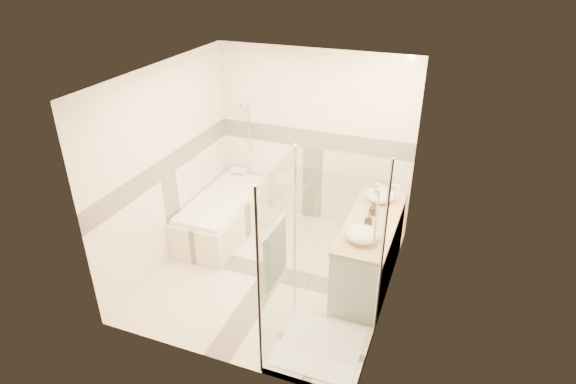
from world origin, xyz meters
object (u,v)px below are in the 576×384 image
(amenity_bottle_a, at_px, (369,220))
(shower_enclosure, at_px, (313,307))
(vanity, at_px, (369,251))
(vessel_sink_near, at_px, (380,195))
(bathtub, at_px, (224,213))
(vessel_sink_far, at_px, (362,234))
(amenity_bottle_b, at_px, (374,209))

(amenity_bottle_a, bearing_deg, shower_enclosure, -103.52)
(vanity, distance_m, vessel_sink_near, 0.71)
(shower_enclosure, bearing_deg, bathtub, 138.90)
(vessel_sink_far, bearing_deg, shower_enclosure, -108.43)
(amenity_bottle_a, bearing_deg, bathtub, 167.13)
(shower_enclosure, xyz_separation_m, amenity_bottle_a, (0.27, 1.13, 0.42))
(bathtub, relative_size, amenity_bottle_b, 11.06)
(shower_enclosure, height_order, vessel_sink_near, shower_enclosure)
(shower_enclosure, distance_m, amenity_bottle_a, 1.24)
(vessel_sink_far, bearing_deg, amenity_bottle_a, 90.00)
(bathtub, height_order, amenity_bottle_b, amenity_bottle_b)
(bathtub, bearing_deg, shower_enclosure, -41.10)
(vessel_sink_near, relative_size, amenity_bottle_a, 2.51)
(shower_enclosure, relative_size, vessel_sink_far, 5.56)
(amenity_bottle_b, bearing_deg, bathtub, 174.32)
(vessel_sink_far, bearing_deg, vanity, 87.47)
(bathtub, bearing_deg, vanity, -9.25)
(bathtub, height_order, amenity_bottle_a, amenity_bottle_a)
(vanity, distance_m, amenity_bottle_a, 0.51)
(bathtub, xyz_separation_m, vessel_sink_near, (2.13, 0.15, 0.61))
(bathtub, relative_size, shower_enclosure, 0.83)
(shower_enclosure, distance_m, vessel_sink_far, 0.96)
(bathtub, xyz_separation_m, amenity_bottle_b, (2.13, -0.21, 0.62))
(vessel_sink_far, relative_size, amenity_bottle_a, 2.58)
(bathtub, xyz_separation_m, shower_enclosure, (1.86, -1.62, 0.20))
(vessel_sink_far, height_order, amenity_bottle_a, vessel_sink_far)
(amenity_bottle_a, bearing_deg, vanity, 81.68)
(bathtub, distance_m, vessel_sink_far, 2.36)
(shower_enclosure, distance_m, vessel_sink_near, 1.84)
(shower_enclosure, bearing_deg, vanity, 77.03)
(vessel_sink_near, bearing_deg, vanity, -87.73)
(vanity, bearing_deg, shower_enclosure, -102.97)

